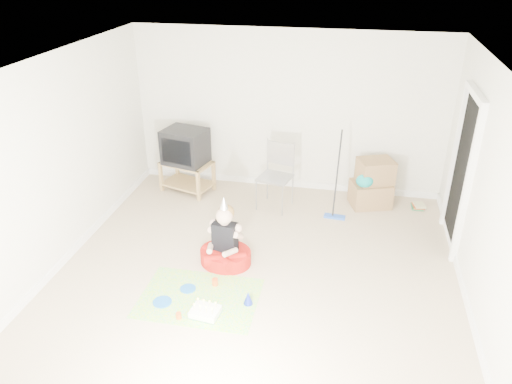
% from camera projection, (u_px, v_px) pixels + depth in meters
% --- Properties ---
extents(ground, '(5.00, 5.00, 0.00)m').
position_uv_depth(ground, '(257.00, 270.00, 6.35)').
color(ground, '#C9B290').
rests_on(ground, ground).
extents(doorway_recess, '(0.02, 0.90, 2.05)m').
position_uv_depth(doorway_recess, '(462.00, 174.00, 6.50)').
color(doorway_recess, black).
rests_on(doorway_recess, ground).
extents(tv_stand, '(0.92, 0.72, 0.51)m').
position_uv_depth(tv_stand, '(187.00, 174.00, 8.25)').
color(tv_stand, '#A07D48').
rests_on(tv_stand, ground).
extents(crt_tv, '(0.76, 0.67, 0.56)m').
position_uv_depth(crt_tv, '(185.00, 146.00, 8.03)').
color(crt_tv, black).
rests_on(crt_tv, tv_stand).
extents(folding_chair, '(0.57, 0.55, 1.05)m').
position_uv_depth(folding_chair, '(275.00, 178.00, 7.62)').
color(folding_chair, '#9C9CA1').
rests_on(folding_chair, ground).
extents(cardboard_boxes, '(0.71, 0.64, 0.75)m').
position_uv_depth(cardboard_boxes, '(372.00, 184.00, 7.75)').
color(cardboard_boxes, olive).
rests_on(cardboard_boxes, ground).
extents(floor_mop, '(0.32, 0.42, 1.27)m').
position_uv_depth(floor_mop, '(336.00, 202.00, 7.43)').
color(floor_mop, blue).
rests_on(floor_mop, ground).
extents(book_pile, '(0.20, 0.24, 0.08)m').
position_uv_depth(book_pile, '(418.00, 206.00, 7.81)').
color(book_pile, '#297B4B').
rests_on(book_pile, ground).
extents(seated_woman, '(0.77, 0.77, 0.96)m').
position_uv_depth(seated_woman, '(225.00, 249.00, 6.40)').
color(seated_woman, '#B01710').
rests_on(seated_woman, ground).
extents(party_mat, '(1.38, 1.00, 0.01)m').
position_uv_depth(party_mat, '(199.00, 298.00, 5.84)').
color(party_mat, '#E22F8D').
rests_on(party_mat, ground).
extents(birthday_cake, '(0.34, 0.28, 0.15)m').
position_uv_depth(birthday_cake, '(205.00, 312.00, 5.56)').
color(birthday_cake, white).
rests_on(birthday_cake, party_mat).
extents(blue_plate_near, '(0.25, 0.25, 0.01)m').
position_uv_depth(blue_plate_near, '(188.00, 289.00, 5.98)').
color(blue_plate_near, '#165EB3').
rests_on(blue_plate_near, party_mat).
extents(blue_plate_far, '(0.28, 0.28, 0.01)m').
position_uv_depth(blue_plate_far, '(162.00, 302.00, 5.76)').
color(blue_plate_far, '#165EB3').
rests_on(blue_plate_far, party_mat).
extents(orange_cup_near, '(0.08, 0.08, 0.08)m').
position_uv_depth(orange_cup_near, '(215.00, 282.00, 6.04)').
color(orange_cup_near, '#D35017').
rests_on(orange_cup_near, party_mat).
extents(orange_cup_far, '(0.08, 0.08, 0.07)m').
position_uv_depth(orange_cup_far, '(179.00, 316.00, 5.51)').
color(orange_cup_far, '#D35017').
rests_on(orange_cup_far, party_mat).
extents(blue_party_hat, '(0.14, 0.14, 0.16)m').
position_uv_depth(blue_party_hat, '(248.00, 298.00, 5.71)').
color(blue_party_hat, '#1A2CBC').
rests_on(blue_party_hat, party_mat).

